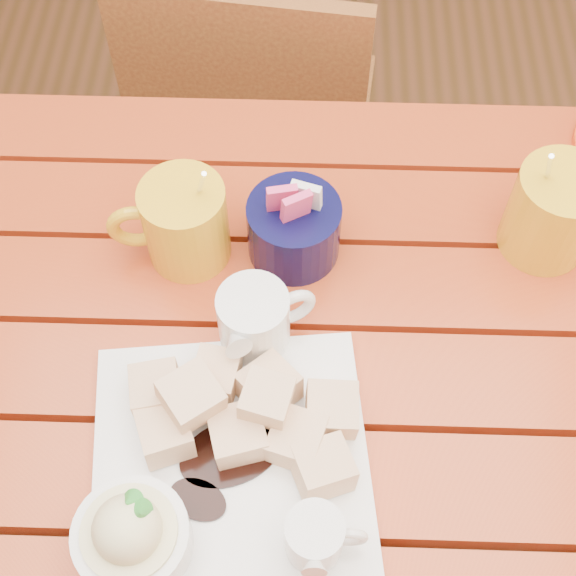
{
  "coord_description": "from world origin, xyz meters",
  "views": [
    {
      "loc": [
        0.05,
        -0.37,
        1.51
      ],
      "look_at": [
        0.03,
        0.06,
        0.82
      ],
      "focal_mm": 50.0,
      "sensor_mm": 36.0,
      "label": 1
    }
  ],
  "objects_px": {
    "coffee_mug_left": "(183,222)",
    "chair_far": "(257,127)",
    "coffee_mug_right": "(557,212)",
    "dessert_plate": "(213,474)",
    "table": "(258,413)"
  },
  "relations": [
    {
      "from": "coffee_mug_left",
      "to": "chair_far",
      "type": "relative_size",
      "value": 0.19
    },
    {
      "from": "coffee_mug_left",
      "to": "coffee_mug_right",
      "type": "distance_m",
      "value": 0.41
    },
    {
      "from": "dessert_plate",
      "to": "coffee_mug_left",
      "type": "relative_size",
      "value": 1.87
    },
    {
      "from": "dessert_plate",
      "to": "table",
      "type": "bearing_deg",
      "value": 74.98
    },
    {
      "from": "coffee_mug_left",
      "to": "table",
      "type": "bearing_deg",
      "value": -67.84
    },
    {
      "from": "table",
      "to": "coffee_mug_right",
      "type": "relative_size",
      "value": 7.2
    },
    {
      "from": "dessert_plate",
      "to": "coffee_mug_left",
      "type": "distance_m",
      "value": 0.28
    },
    {
      "from": "coffee_mug_left",
      "to": "coffee_mug_right",
      "type": "height_order",
      "value": "coffee_mug_right"
    },
    {
      "from": "table",
      "to": "coffee_mug_left",
      "type": "bearing_deg",
      "value": 119.16
    },
    {
      "from": "table",
      "to": "coffee_mug_right",
      "type": "bearing_deg",
      "value": 28.77
    },
    {
      "from": "dessert_plate",
      "to": "coffee_mug_right",
      "type": "xyz_separation_m",
      "value": [
        0.36,
        0.3,
        0.03
      ]
    },
    {
      "from": "coffee_mug_left",
      "to": "chair_far",
      "type": "bearing_deg",
      "value": 77.52
    },
    {
      "from": "dessert_plate",
      "to": "coffee_mug_right",
      "type": "bearing_deg",
      "value": 39.88
    },
    {
      "from": "coffee_mug_left",
      "to": "coffee_mug_right",
      "type": "xyz_separation_m",
      "value": [
        0.41,
        0.02,
        0.0
      ]
    },
    {
      "from": "table",
      "to": "chair_far",
      "type": "xyz_separation_m",
      "value": [
        -0.04,
        0.63,
        -0.19
      ]
    }
  ]
}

